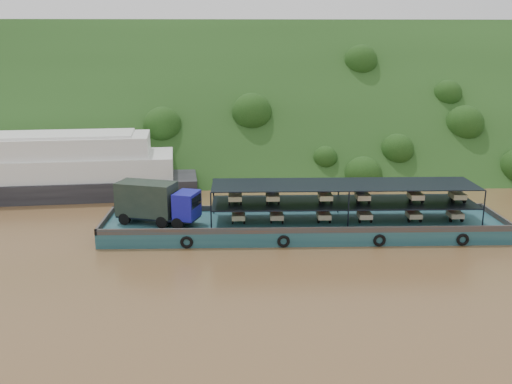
{
  "coord_description": "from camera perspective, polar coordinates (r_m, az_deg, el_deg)",
  "views": [
    {
      "loc": [
        -3.49,
        -47.64,
        16.31
      ],
      "look_at": [
        -2.0,
        3.0,
        3.2
      ],
      "focal_mm": 40.0,
      "sensor_mm": 36.0,
      "label": 1
    }
  ],
  "objects": [
    {
      "name": "cargo_barge",
      "position": [
        50.49,
        3.23,
        -2.93
      ],
      "size": [
        35.0,
        7.18,
        4.82
      ],
      "color": "#153D4A",
      "rests_on": "ground"
    },
    {
      "name": "hillside",
      "position": [
        85.28,
        0.69,
        3.48
      ],
      "size": [
        140.0,
        39.6,
        39.6
      ],
      "primitive_type": "cube",
      "rotation": [
        0.79,
        0.0,
        0.0
      ],
      "color": "#1B3613",
      "rests_on": "ground"
    },
    {
      "name": "passenger_ferry",
      "position": [
        67.35,
        -20.8,
        2.16
      ],
      "size": [
        35.01,
        12.22,
        6.94
      ],
      "rotation": [
        0.0,
        0.0,
        0.11
      ],
      "color": "black",
      "rests_on": "ground"
    },
    {
      "name": "ground",
      "position": [
        50.47,
        2.38,
        -4.36
      ],
      "size": [
        160.0,
        160.0,
        0.0
      ],
      "primitive_type": "plane",
      "color": "brown",
      "rests_on": "ground"
    }
  ]
}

